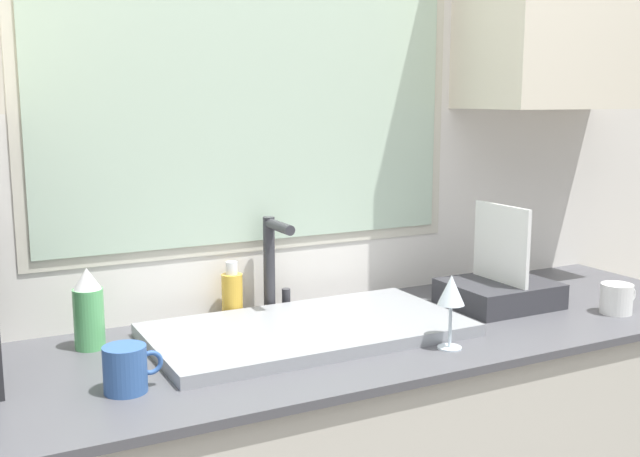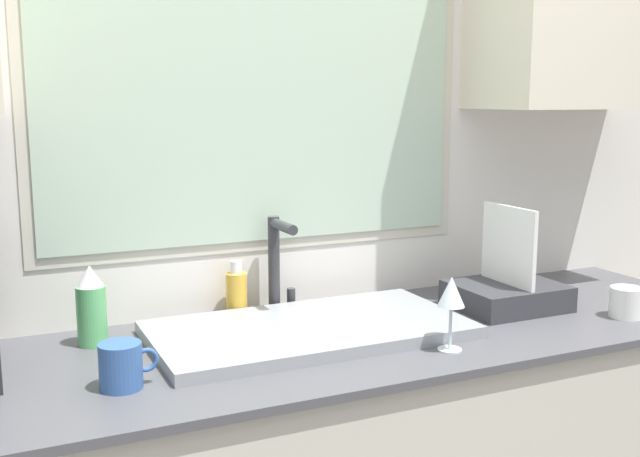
% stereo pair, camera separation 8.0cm
% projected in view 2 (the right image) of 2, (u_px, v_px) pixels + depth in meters
% --- Properties ---
extents(wall_back, '(6.00, 0.38, 2.60)m').
position_uv_depth(wall_back, '(262.00, 120.00, 2.00)').
color(wall_back, silver).
rests_on(wall_back, ground_plane).
extents(sink_basin, '(0.78, 0.41, 0.03)m').
position_uv_depth(sink_basin, '(309.00, 330.00, 1.85)').
color(sink_basin, gray).
rests_on(sink_basin, countertop).
extents(faucet, '(0.08, 0.15, 0.27)m').
position_uv_depth(faucet, '(278.00, 258.00, 2.03)').
color(faucet, '#333338').
rests_on(faucet, countertop).
extents(dish_rack, '(0.29, 0.24, 0.29)m').
position_uv_depth(dish_rack, '(507.00, 290.00, 2.09)').
color(dish_rack, '#333338').
rests_on(dish_rack, countertop).
extents(spray_bottle, '(0.07, 0.07, 0.19)m').
position_uv_depth(spray_bottle, '(91.00, 307.00, 1.77)').
color(spray_bottle, '#59B266').
rests_on(spray_bottle, countertop).
extents(soap_bottle, '(0.06, 0.06, 0.15)m').
position_uv_depth(soap_bottle, '(237.00, 292.00, 2.01)').
color(soap_bottle, gold).
rests_on(soap_bottle, countertop).
extents(mug_near_sink, '(0.12, 0.09, 0.10)m').
position_uv_depth(mug_near_sink, '(122.00, 366.00, 1.51)').
color(mug_near_sink, '#335999').
rests_on(mug_near_sink, countertop).
extents(wine_glass, '(0.06, 0.06, 0.18)m').
position_uv_depth(wine_glass, '(451.00, 295.00, 1.72)').
color(wine_glass, silver).
rests_on(wine_glass, countertop).
extents(mug_by_rack, '(0.12, 0.09, 0.08)m').
position_uv_depth(mug_by_rack, '(627.00, 302.00, 2.01)').
color(mug_by_rack, white).
rests_on(mug_by_rack, countertop).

